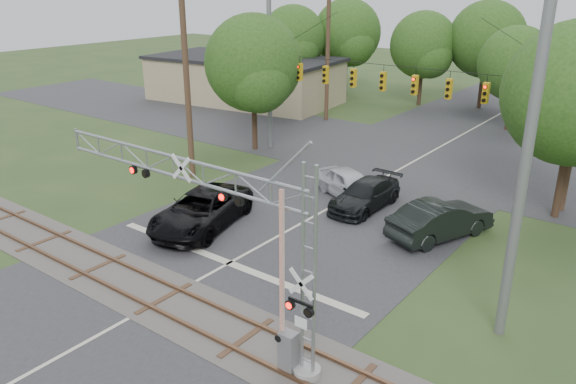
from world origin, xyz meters
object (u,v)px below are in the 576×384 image
Objects in this scene: crossing_gantry at (222,222)px; traffic_signal_span at (413,81)px; pickup_black at (201,210)px; streetlight at (576,93)px; sedan_silver at (349,184)px; car_dark at (365,195)px; commercial_building at (244,79)px.

traffic_signal_span is at bearing 98.10° from crossing_gantry.
streetlight reaches higher than pickup_black.
sedan_silver is (-3.47, 13.30, -3.36)m from crossing_gantry.
streetlight is (7.06, 7.62, -1.01)m from traffic_signal_span.
crossing_gantry is 18.60m from traffic_signal_span.
pickup_black reaches higher than car_dark.
commercial_building reaches higher than pickup_black.
pickup_black is 1.25× the size of car_dark.
traffic_signal_span reaches higher than commercial_building.
crossing_gantry is at bearing -99.71° from streetlight.
streetlight is at bearing 47.21° from traffic_signal_span.
car_dark is 28.67m from commercial_building.
streetlight is at bearing 80.29° from crossing_gantry.
pickup_black is 1.35× the size of sedan_silver.
pickup_black is 23.52m from streetlight.
traffic_signal_span is 3.92× the size of car_dark.
crossing_gantry is 1.76× the size of pickup_black.
traffic_signal_span reaches higher than streetlight.
pickup_black is 8.30m from sedan_silver.
traffic_signal_span is 1.02× the size of commercial_building.
car_dark is 0.26× the size of commercial_building.
streetlight reaches higher than sedan_silver.
pickup_black is at bearing -109.34° from traffic_signal_span.
traffic_signal_span is 3.13× the size of pickup_black.
traffic_signal_span is at bearing 15.69° from sedan_silver.
streetlight is at bearing 45.28° from pickup_black.
traffic_signal_span reaches higher than pickup_black.
car_dark is (-2.06, 12.53, -3.43)m from crossing_gantry.
sedan_silver is at bearing 104.61° from crossing_gantry.
crossing_gantry is 2.21× the size of car_dark.
traffic_signal_span is at bearing -32.88° from commercial_building.
crossing_gantry is 26.36m from streetlight.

